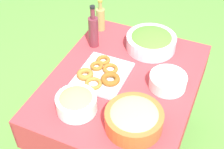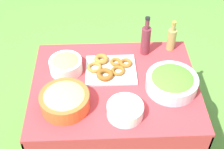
# 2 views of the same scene
# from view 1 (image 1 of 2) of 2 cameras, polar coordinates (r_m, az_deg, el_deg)

# --- Properties ---
(ground_plane) EXTENTS (14.00, 14.00, 0.00)m
(ground_plane) POSITION_cam_1_polar(r_m,az_deg,el_deg) (2.54, 1.66, -12.72)
(ground_plane) COLOR #568C38
(picnic_table) EXTENTS (1.16, 0.91, 0.72)m
(picnic_table) POSITION_cam_1_polar(r_m,az_deg,el_deg) (2.07, 1.99, -2.86)
(picnic_table) COLOR #B73338
(picnic_table) RESTS_ON ground_plane
(salad_bowl) EXTENTS (0.35, 0.35, 0.12)m
(salad_bowl) POSITION_cam_1_polar(r_m,az_deg,el_deg) (2.23, 7.18, 6.11)
(salad_bowl) COLOR silver
(salad_bowl) RESTS_ON picnic_table
(pasta_bowl) EXTENTS (0.32, 0.32, 0.13)m
(pasta_bowl) POSITION_cam_1_polar(r_m,az_deg,el_deg) (1.69, 4.04, -7.97)
(pasta_bowl) COLOR #E05B28
(pasta_bowl) RESTS_ON picnic_table
(donut_platter) EXTENTS (0.37, 0.31, 0.05)m
(donut_platter) POSITION_cam_1_polar(r_m,az_deg,el_deg) (2.00, -1.96, 0.09)
(donut_platter) COLOR silver
(donut_platter) RESTS_ON picnic_table
(plate_stack) EXTENTS (0.23, 0.23, 0.08)m
(plate_stack) POSITION_cam_1_polar(r_m,az_deg,el_deg) (1.95, 10.18, -1.20)
(plate_stack) COLOR white
(plate_stack) RESTS_ON picnic_table
(olive_oil_bottle) EXTENTS (0.07, 0.07, 0.25)m
(olive_oil_bottle) POSITION_cam_1_polar(r_m,az_deg,el_deg) (2.38, -2.11, 10.25)
(olive_oil_bottle) COLOR #998E4C
(olive_oil_bottle) RESTS_ON picnic_table
(wine_bottle) EXTENTS (0.07, 0.07, 0.32)m
(wine_bottle) POSITION_cam_1_polar(r_m,az_deg,el_deg) (2.20, -3.41, 8.00)
(wine_bottle) COLOR maroon
(wine_bottle) RESTS_ON picnic_table
(fruit_bowl) EXTENTS (0.23, 0.23, 0.12)m
(fruit_bowl) POSITION_cam_1_polar(r_m,az_deg,el_deg) (1.78, -6.54, -5.03)
(fruit_bowl) COLOR white
(fruit_bowl) RESTS_ON picnic_table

